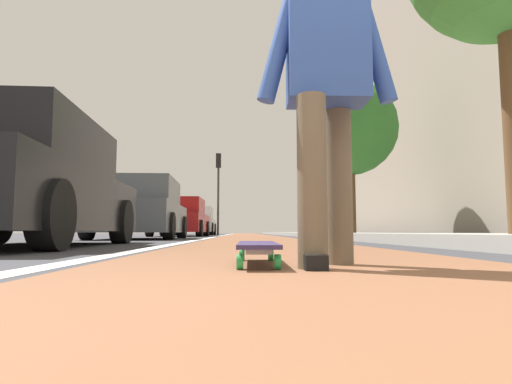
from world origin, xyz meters
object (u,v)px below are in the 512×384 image
(parked_car_end, at_px, (197,222))
(traffic_light, at_px, (218,179))
(parked_car_far, at_px, (180,218))
(pedestrian_distant, at_px, (326,213))
(skateboard, at_px, (257,247))
(parked_car_near, at_px, (17,185))
(parked_car_mid, at_px, (140,211))
(street_tree_mid, at_px, (350,128))
(skater_person, at_px, (326,81))

(parked_car_end, bearing_deg, traffic_light, -61.77)
(parked_car_far, relative_size, pedestrian_distant, 2.66)
(skateboard, xyz_separation_m, parked_car_near, (2.80, 2.70, 0.62))
(parked_car_near, bearing_deg, traffic_light, -3.87)
(parked_car_mid, relative_size, parked_car_far, 1.02)
(parked_car_near, height_order, parked_car_far, parked_car_near)
(street_tree_mid, bearing_deg, skater_person, 165.10)
(traffic_light, distance_m, street_tree_mid, 12.13)
(parked_car_near, height_order, traffic_light, traffic_light)
(skater_person, bearing_deg, traffic_light, 4.65)
(parked_car_far, xyz_separation_m, pedestrian_distant, (-1.39, -5.47, 0.17))
(skater_person, bearing_deg, parked_car_far, 10.95)
(street_tree_mid, bearing_deg, parked_car_far, 53.51)
(parked_car_near, distance_m, traffic_light, 19.05)
(parked_car_far, relative_size, parked_car_end, 0.90)
(parked_car_end, xyz_separation_m, street_tree_mid, (-10.63, -5.70, 2.58))
(skateboard, distance_m, parked_car_near, 3.94)
(parked_car_mid, xyz_separation_m, traffic_light, (13.26, -1.16, 2.44))
(skateboard, distance_m, parked_car_mid, 8.80)
(traffic_light, bearing_deg, pedestrian_distant, -152.50)
(parked_car_far, distance_m, pedestrian_distant, 5.65)
(parked_car_far, xyz_separation_m, traffic_light, (7.04, -1.08, 2.43))
(street_tree_mid, xyz_separation_m, pedestrian_distant, (2.80, 0.20, -2.42))
(parked_car_mid, height_order, traffic_light, traffic_light)
(parked_car_end, height_order, street_tree_mid, street_tree_mid)
(parked_car_near, distance_m, street_tree_mid, 9.95)
(parked_car_near, bearing_deg, parked_car_mid, -1.20)
(parked_car_near, bearing_deg, pedestrian_distant, -28.53)
(parked_car_mid, height_order, parked_car_far, parked_car_far)
(parked_car_far, xyz_separation_m, street_tree_mid, (-4.19, -5.67, 2.59))
(parked_car_mid, bearing_deg, skater_person, -161.05)
(parked_car_far, height_order, parked_car_end, parked_car_end)
(parked_car_far, bearing_deg, traffic_light, -8.74)
(parked_car_end, bearing_deg, street_tree_mid, -151.81)
(skateboard, relative_size, parked_car_end, 0.19)
(skateboard, height_order, street_tree_mid, street_tree_mid)
(street_tree_mid, height_order, pedestrian_distant, street_tree_mid)
(parked_car_end, xyz_separation_m, pedestrian_distant, (-7.83, -5.50, 0.15))
(parked_car_near, distance_m, parked_car_far, 11.81)
(parked_car_end, xyz_separation_m, traffic_light, (0.60, -1.11, 2.42))
(skateboard, height_order, parked_car_mid, parked_car_mid)
(parked_car_mid, height_order, pedestrian_distant, pedestrian_distant)
(traffic_light, height_order, pedestrian_distant, traffic_light)
(skateboard, xyz_separation_m, pedestrian_distant, (13.22, -2.96, 0.78))
(parked_car_mid, bearing_deg, parked_car_far, -0.71)
(parked_car_mid, distance_m, street_tree_mid, 6.62)
(traffic_light, bearing_deg, parked_car_mid, 175.00)
(pedestrian_distant, bearing_deg, skateboard, 167.37)
(skateboard, bearing_deg, parked_car_far, 9.75)
(parked_car_end, height_order, pedestrian_distant, pedestrian_distant)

